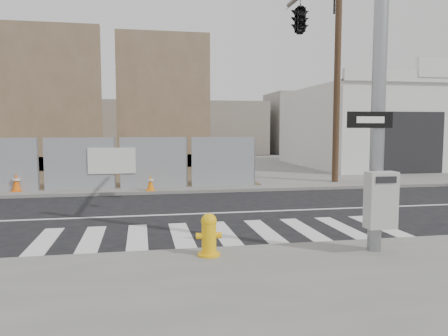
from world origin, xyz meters
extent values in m
plane|color=black|center=(0.00, 0.00, 0.00)|extent=(100.00, 100.00, 0.00)
cube|color=slate|center=(0.00, 14.00, 0.06)|extent=(50.00, 20.00, 0.12)
cylinder|color=gray|center=(2.50, -4.80, 3.62)|extent=(0.26, 0.26, 7.00)
cube|color=#B2B2AF|center=(2.45, -5.08, 1.15)|extent=(0.55, 0.30, 1.05)
cube|color=black|center=(2.25, -4.96, 2.62)|extent=(0.90, 0.03, 0.30)
cube|color=silver|center=(2.25, -4.98, 2.62)|extent=(0.55, 0.01, 0.12)
imported|color=black|center=(2.50, -0.60, 5.57)|extent=(0.53, 2.48, 1.00)
cylinder|color=gray|center=(8.00, 4.60, 2.72)|extent=(0.12, 0.12, 5.20)
imported|color=black|center=(8.00, 4.60, 5.22)|extent=(0.16, 0.20, 1.00)
cube|color=brown|center=(-7.00, 13.00, 4.12)|extent=(6.00, 0.50, 8.00)
cube|color=brown|center=(-7.00, 13.40, 0.52)|extent=(6.00, 1.30, 0.80)
cube|color=brown|center=(-0.50, 14.00, 4.12)|extent=(5.50, 0.50, 8.00)
cube|color=brown|center=(-0.50, 14.40, 0.52)|extent=(5.50, 1.30, 0.80)
cube|color=silver|center=(14.00, 13.00, 2.52)|extent=(12.00, 10.00, 4.80)
cube|color=black|center=(12.00, 7.98, 1.72)|extent=(3.40, 0.06, 3.20)
cylinder|color=#4B3323|center=(6.50, 5.50, 5.12)|extent=(0.28, 0.28, 10.00)
cylinder|color=yellow|center=(-0.68, -4.55, 0.14)|extent=(0.49, 0.49, 0.04)
cylinder|color=yellow|center=(-0.68, -4.55, 0.43)|extent=(0.32, 0.32, 0.62)
sphere|color=yellow|center=(-0.68, -4.55, 0.76)|extent=(0.29, 0.29, 0.29)
cylinder|color=yellow|center=(-0.85, -4.55, 0.49)|extent=(0.16, 0.14, 0.11)
cylinder|color=yellow|center=(-0.52, -4.55, 0.49)|extent=(0.16, 0.14, 0.11)
cube|color=#F0600C|center=(-6.47, 4.93, 0.13)|extent=(0.39, 0.39, 0.03)
cone|color=#F0600C|center=(-6.47, 4.93, 0.47)|extent=(0.34, 0.34, 0.70)
cylinder|color=silver|center=(-6.47, 4.93, 0.57)|extent=(0.27, 0.27, 0.08)
cube|color=orange|center=(-1.55, 4.22, 0.13)|extent=(0.35, 0.35, 0.03)
cone|color=orange|center=(-1.55, 4.22, 0.43)|extent=(0.31, 0.31, 0.62)
cylinder|color=silver|center=(-1.55, 4.22, 0.52)|extent=(0.24, 0.24, 0.07)
camera|label=1|loc=(-1.89, -12.35, 2.46)|focal=35.00mm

